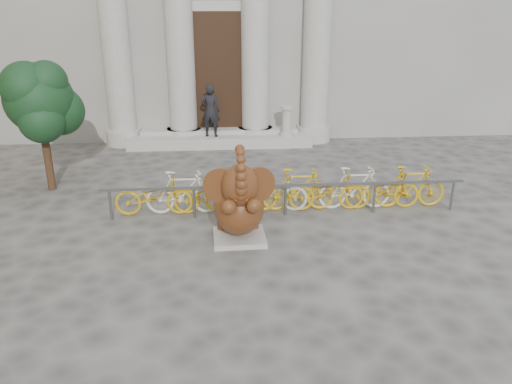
{
  "coord_description": "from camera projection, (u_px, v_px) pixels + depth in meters",
  "views": [
    {
      "loc": [
        -0.01,
        -6.75,
        4.41
      ],
      "look_at": [
        0.64,
        1.98,
        1.1
      ],
      "focal_mm": 35.0,
      "sensor_mm": 36.0,
      "label": 1
    }
  ],
  "objects": [
    {
      "name": "ground",
      "position": [
        225.0,
        303.0,
        7.85
      ],
      "size": [
        80.0,
        80.0,
        0.0
      ],
      "primitive_type": "plane",
      "color": "#474442",
      "rests_on": "ground"
    },
    {
      "name": "entrance_steps",
      "position": [
        220.0,
        140.0,
        16.56
      ],
      "size": [
        6.0,
        1.2,
        0.36
      ],
      "primitive_type": "cube",
      "color": "#A8A59E",
      "rests_on": "ground"
    },
    {
      "name": "elephant_statue",
      "position": [
        239.0,
        206.0,
        9.66
      ],
      "size": [
        1.37,
        1.52,
        2.05
      ],
      "rotation": [
        0.0,
        0.0,
        0.03
      ],
      "color": "#A8A59E",
      "rests_on": "ground"
    },
    {
      "name": "bike_rack",
      "position": [
        284.0,
        190.0,
        11.18
      ],
      "size": [
        8.0,
        0.53,
        1.0
      ],
      "color": "slate",
      "rests_on": "ground"
    },
    {
      "name": "tree",
      "position": [
        40.0,
        101.0,
        11.87
      ],
      "size": [
        1.85,
        1.68,
        3.2
      ],
      "color": "#332114",
      "rests_on": "ground"
    },
    {
      "name": "pedestrian",
      "position": [
        211.0,
        111.0,
        15.99
      ],
      "size": [
        0.68,
        0.51,
        1.68
      ],
      "primitive_type": "imported",
      "rotation": [
        0.0,
        0.0,
        2.95
      ],
      "color": "black",
      "rests_on": "entrance_steps"
    },
    {
      "name": "balustrade_post",
      "position": [
        286.0,
        122.0,
        16.21
      ],
      "size": [
        0.4,
        0.4,
        0.98
      ],
      "color": "#A8A59E",
      "rests_on": "entrance_steps"
    }
  ]
}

